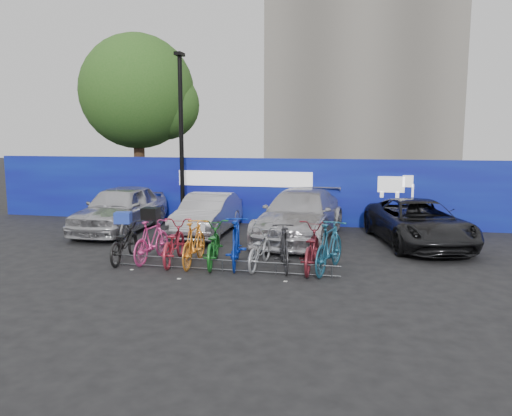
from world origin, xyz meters
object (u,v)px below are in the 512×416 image
(car_1, at_px, (207,214))
(bike_9, at_px, (329,247))
(lamppost, at_px, (181,134))
(bike_2, at_px, (174,242))
(bike_6, at_px, (259,249))
(bike_1, at_px, (152,240))
(bike_3, at_px, (194,243))
(bike_0, at_px, (124,242))
(bike_4, at_px, (213,244))
(bike_5, at_px, (236,243))
(tree, at_px, (142,95))
(car_0, at_px, (121,209))
(car_3, at_px, (418,223))
(bike_7, at_px, (284,247))
(bike_8, at_px, (311,247))
(bike_rack, at_px, (222,265))
(car_2, at_px, (300,215))

(car_1, relative_size, bike_9, 1.99)
(lamppost, height_order, bike_9, lamppost)
(bike_2, distance_m, bike_6, 2.23)
(bike_1, height_order, bike_3, bike_3)
(bike_2, bearing_deg, lamppost, -79.55)
(bike_0, xyz_separation_m, bike_4, (2.35, 0.10, 0.03))
(bike_1, xyz_separation_m, bike_2, (0.60, -0.02, -0.02))
(bike_6, distance_m, bike_9, 1.71)
(bike_5, bearing_deg, car_1, -73.15)
(tree, distance_m, bike_2, 12.31)
(car_0, relative_size, car_3, 0.97)
(bike_2, bearing_deg, bike_9, 172.12)
(bike_2, height_order, bike_7, bike_7)
(bike_2, height_order, bike_4, bike_2)
(bike_8, bearing_deg, car_3, -128.33)
(bike_3, distance_m, bike_7, 2.26)
(bike_1, distance_m, bike_3, 1.20)
(bike_3, bearing_deg, car_0, -45.88)
(bike_rack, relative_size, bike_6, 3.14)
(bike_8, bearing_deg, bike_6, 4.23)
(lamppost, relative_size, bike_7, 3.32)
(tree, bearing_deg, bike_6, -53.20)
(bike_6, distance_m, bike_7, 0.63)
(tree, distance_m, car_1, 9.30)
(car_1, height_order, bike_2, car_1)
(bike_0, relative_size, bike_5, 0.94)
(lamppost, distance_m, bike_5, 6.99)
(tree, relative_size, bike_0, 4.11)
(car_0, distance_m, bike_0, 4.15)
(car_3, distance_m, bike_5, 5.85)
(bike_rack, height_order, car_1, car_1)
(lamppost, xyz_separation_m, bike_rack, (3.20, -6.00, -3.11))
(bike_5, height_order, bike_7, bike_5)
(lamppost, xyz_separation_m, bike_5, (3.41, -5.49, -2.66))
(car_2, bearing_deg, bike_6, -92.77)
(lamppost, bearing_deg, car_0, -128.13)
(bike_8, xyz_separation_m, bike_9, (0.44, -0.10, 0.06))
(bike_1, height_order, bike_6, bike_1)
(car_2, bearing_deg, bike_rack, -101.98)
(tree, xyz_separation_m, bike_4, (6.37, -10.11, -4.54))
(car_3, bearing_deg, car_2, 163.79)
(car_1, relative_size, bike_7, 2.19)
(tree, xyz_separation_m, bike_rack, (6.77, -10.66, -4.91))
(car_3, bearing_deg, bike_2, -165.20)
(bike_rack, relative_size, bike_9, 2.76)
(bike_0, distance_m, bike_9, 5.25)
(car_0, distance_m, bike_8, 7.60)
(bike_0, bearing_deg, bike_7, 174.31)
(bike_0, bearing_deg, bike_4, 175.93)
(bike_5, bearing_deg, bike_2, -11.14)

